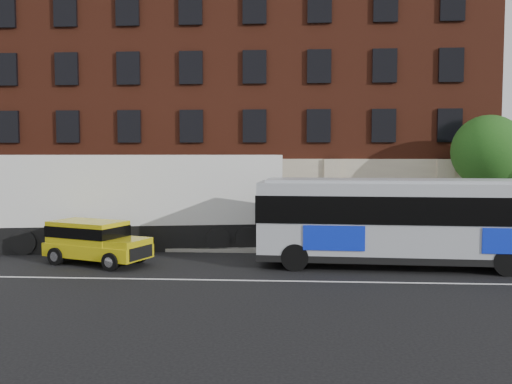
# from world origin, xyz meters

# --- Properties ---
(ground) EXTENTS (120.00, 120.00, 0.00)m
(ground) POSITION_xyz_m (0.00, 0.00, 0.00)
(ground) COLOR black
(ground) RESTS_ON ground
(sidewalk) EXTENTS (60.00, 6.00, 0.15)m
(sidewalk) POSITION_xyz_m (0.00, 9.00, 0.07)
(sidewalk) COLOR #9B988D
(sidewalk) RESTS_ON ground
(kerb) EXTENTS (60.00, 0.25, 0.15)m
(kerb) POSITION_xyz_m (0.00, 6.00, 0.07)
(kerb) COLOR #9B988D
(kerb) RESTS_ON ground
(lane_line) EXTENTS (60.00, 0.12, 0.01)m
(lane_line) POSITION_xyz_m (0.00, 0.50, 0.01)
(lane_line) COLOR silver
(lane_line) RESTS_ON ground
(building) EXTENTS (30.00, 12.10, 15.00)m
(building) POSITION_xyz_m (-0.01, 16.92, 7.58)
(building) COLOR #592415
(building) RESTS_ON sidewalk
(sign_pole) EXTENTS (0.30, 0.20, 2.50)m
(sign_pole) POSITION_xyz_m (-8.50, 6.15, 1.45)
(sign_pole) COLOR slate
(sign_pole) RESTS_ON ground
(street_tree) EXTENTS (3.60, 3.60, 6.20)m
(street_tree) POSITION_xyz_m (13.54, 9.48, 4.41)
(street_tree) COLOR #332719
(street_tree) RESTS_ON sidewalk
(city_bus) EXTENTS (12.71, 3.34, 3.45)m
(city_bus) POSITION_xyz_m (8.79, 3.17, 1.90)
(city_bus) COLOR #A9ADB3
(city_bus) RESTS_ON ground
(yellow_suv) EXTENTS (4.60, 3.18, 1.72)m
(yellow_suv) POSITION_xyz_m (-4.20, 3.12, 0.99)
(yellow_suv) COLOR yellow
(yellow_suv) RESTS_ON ground
(shipping_container) EXTENTS (13.40, 4.91, 4.38)m
(shipping_container) POSITION_xyz_m (-3.33, 6.96, 2.17)
(shipping_container) COLOR black
(shipping_container) RESTS_ON ground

